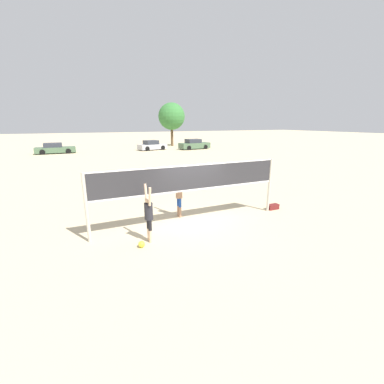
# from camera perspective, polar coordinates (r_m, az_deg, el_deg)

# --- Properties ---
(ground_plane) EXTENTS (200.00, 200.00, 0.00)m
(ground_plane) POSITION_cam_1_polar(r_m,az_deg,el_deg) (10.30, -0.00, -7.07)
(ground_plane) COLOR beige
(volleyball_net) EXTENTS (7.72, 0.12, 2.39)m
(volleyball_net) POSITION_cam_1_polar(r_m,az_deg,el_deg) (9.78, -0.00, 2.19)
(volleyball_net) COLOR beige
(volleyball_net) RESTS_ON ground_plane
(player_spiker) EXTENTS (0.28, 0.68, 1.95)m
(player_spiker) POSITION_cam_1_polar(r_m,az_deg,el_deg) (8.61, -9.61, -4.61)
(player_spiker) COLOR beige
(player_spiker) RESTS_ON ground_plane
(player_blocker) EXTENTS (0.28, 0.69, 2.05)m
(player_blocker) POSITION_cam_1_polar(r_m,az_deg,el_deg) (10.75, -2.91, -0.09)
(player_blocker) COLOR tan
(player_blocker) RESTS_ON ground_plane
(volleyball) EXTENTS (0.22, 0.22, 0.22)m
(volleyball) POSITION_cam_1_polar(r_m,az_deg,el_deg) (8.60, -11.15, -11.33)
(volleyball) COLOR yellow
(volleyball) RESTS_ON ground_plane
(gear_bag) EXTENTS (0.55, 0.26, 0.24)m
(gear_bag) POSITION_cam_1_polar(r_m,az_deg,el_deg) (12.51, 17.54, -3.15)
(gear_bag) COLOR maroon
(gear_bag) RESTS_ON ground_plane
(parked_car_near) EXTENTS (4.37, 2.59, 1.40)m
(parked_car_near) POSITION_cam_1_polar(r_m,az_deg,el_deg) (38.41, -8.88, 10.14)
(parked_car_near) COLOR #B7B7BC
(parked_car_near) RESTS_ON ground_plane
(parked_car_mid) EXTENTS (4.79, 2.21, 1.50)m
(parked_car_mid) POSITION_cam_1_polar(r_m,az_deg,el_deg) (39.19, 0.49, 10.49)
(parked_car_mid) COLOR #4C6B4C
(parked_car_mid) RESTS_ON ground_plane
(parked_car_far) EXTENTS (4.78, 1.93, 1.36)m
(parked_car_far) POSITION_cam_1_polar(r_m,az_deg,el_deg) (37.98, -28.16, 8.48)
(parked_car_far) COLOR #4C6B4C
(parked_car_far) RESTS_ON ground_plane
(tree_left_cluster) EXTENTS (4.43, 4.43, 7.09)m
(tree_left_cluster) POSITION_cam_1_polar(r_m,az_deg,el_deg) (44.81, -4.55, 16.39)
(tree_left_cluster) COLOR brown
(tree_left_cluster) RESTS_ON ground_plane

